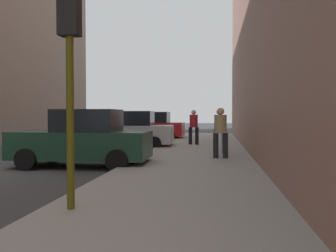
# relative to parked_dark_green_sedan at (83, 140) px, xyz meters

# --- Properties ---
(sidewalk) EXTENTS (4.00, 40.00, 0.15)m
(sidewalk) POSITION_rel_parked_dark_green_sedan_xyz_m (3.35, -1.15, -0.77)
(sidewalk) COLOR gray
(sidewalk) RESTS_ON ground_plane
(parked_dark_green_sedan) EXTENTS (4.22, 2.09, 1.79)m
(parked_dark_green_sedan) POSITION_rel_parked_dark_green_sedan_xyz_m (0.00, 0.00, 0.00)
(parked_dark_green_sedan) COLOR #193828
(parked_dark_green_sedan) RESTS_ON ground_plane
(parked_silver_sedan) EXTENTS (4.26, 2.17, 1.79)m
(parked_silver_sedan) POSITION_rel_parked_dark_green_sedan_xyz_m (-0.00, 6.32, 0.00)
(parked_silver_sedan) COLOR #B7BABF
(parked_silver_sedan) RESTS_ON ground_plane
(parked_red_hatchback) EXTENTS (4.24, 2.13, 1.79)m
(parked_red_hatchback) POSITION_rel_parked_dark_green_sedan_xyz_m (-0.00, 12.44, 0.00)
(parked_red_hatchback) COLOR #B2191E
(parked_red_hatchback) RESTS_ON ground_plane
(fire_hydrant) EXTENTS (0.42, 0.22, 0.70)m
(fire_hydrant) POSITION_rel_parked_dark_green_sedan_xyz_m (1.80, 5.87, -0.35)
(fire_hydrant) COLOR red
(fire_hydrant) RESTS_ON sidewalk
(traffic_light) EXTENTS (0.32, 0.32, 3.60)m
(traffic_light) POSITION_rel_parked_dark_green_sedan_xyz_m (1.85, -5.59, 1.91)
(traffic_light) COLOR #514C0F
(traffic_light) RESTS_ON sidewalk
(pedestrian_in_red_jacket) EXTENTS (0.51, 0.43, 1.71)m
(pedestrian_in_red_jacket) POSITION_rel_parked_dark_green_sedan_xyz_m (3.01, 7.28, 0.26)
(pedestrian_in_red_jacket) COLOR black
(pedestrian_in_red_jacket) RESTS_ON sidewalk
(pedestrian_in_jeans) EXTENTS (0.50, 0.41, 1.71)m
(pedestrian_in_jeans) POSITION_rel_parked_dark_green_sedan_xyz_m (4.24, 3.19, 0.26)
(pedestrian_in_jeans) COLOR #728CB2
(pedestrian_in_jeans) RESTS_ON sidewalk
(pedestrian_in_tan_coat) EXTENTS (0.50, 0.41, 1.71)m
(pedestrian_in_tan_coat) POSITION_rel_parked_dark_green_sedan_xyz_m (4.27, 1.61, 0.26)
(pedestrian_in_tan_coat) COLOR black
(pedestrian_in_tan_coat) RESTS_ON sidewalk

